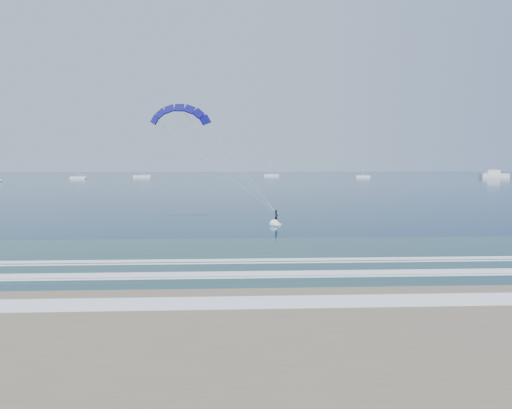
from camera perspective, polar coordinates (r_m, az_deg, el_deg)
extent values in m
plane|color=#072B45|center=(22.84, -10.82, -11.94)|extent=(900.00, 900.00, 0.00)
cube|color=#1E423F|center=(30.52, -8.69, -7.58)|extent=(600.00, 22.00, 0.03)
cube|color=white|center=(24.26, -10.32, -10.84)|extent=(600.00, 0.90, 0.07)
cube|color=white|center=(28.10, -9.23, -8.64)|extent=(600.00, 1.10, 0.07)
cube|color=white|center=(31.98, -8.41, -6.97)|extent=(600.00, 0.70, 0.07)
cube|color=white|center=(22.34, -11.01, -12.05)|extent=(600.00, 2.00, 0.02)
cube|color=#BAE41A|center=(51.10, 2.53, -2.46)|extent=(1.27, 0.41, 0.07)
imported|color=black|center=(51.00, 2.54, -1.55)|extent=(0.55, 0.66, 1.56)
cone|color=white|center=(49.80, 2.50, -2.61)|extent=(1.31, 1.74, 1.10)
cube|color=silver|center=(281.12, 27.63, 3.23)|extent=(15.14, 4.04, 2.22)
cube|color=silver|center=(280.59, 27.47, 3.67)|extent=(7.07, 3.23, 2.02)
cylinder|color=silver|center=(280.57, 27.48, 4.08)|extent=(0.16, 0.16, 2.00)
cube|color=silver|center=(241.07, -21.36, 3.15)|extent=(7.36, 2.40, 1.20)
cylinder|color=silver|center=(241.00, -21.40, 4.37)|extent=(0.18, 0.18, 9.09)
cylinder|color=silver|center=(240.66, -21.10, 3.49)|extent=(2.60, 0.12, 0.12)
cube|color=silver|center=(257.08, -14.06, 3.42)|extent=(9.23, 2.40, 1.20)
cylinder|color=silver|center=(257.02, -14.09, 4.80)|extent=(0.18, 0.18, 11.17)
cylinder|color=silver|center=(256.82, -13.80, 3.74)|extent=(2.60, 0.12, 0.12)
cube|color=silver|center=(278.04, 1.93, 3.67)|extent=(8.92, 2.40, 1.20)
cylinder|color=silver|center=(277.97, 1.93, 4.92)|extent=(0.18, 0.18, 10.91)
cylinder|color=silver|center=(278.11, 2.18, 3.96)|extent=(2.60, 0.12, 0.12)
cube|color=silver|center=(253.04, 13.16, 3.42)|extent=(7.75, 2.40, 1.20)
cylinder|color=silver|center=(252.97, 13.18, 4.63)|extent=(0.18, 0.18, 9.51)
cylinder|color=silver|center=(253.34, 13.43, 3.73)|extent=(2.60, 0.12, 0.12)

